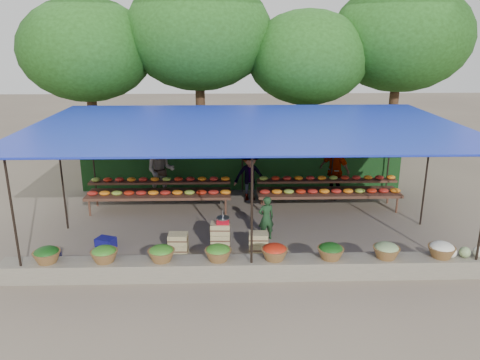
{
  "coord_description": "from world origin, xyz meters",
  "views": [
    {
      "loc": [
        -0.49,
        -11.76,
        4.99
      ],
      "look_at": [
        -0.15,
        0.2,
        1.26
      ],
      "focal_mm": 35.0,
      "sensor_mm": 36.0,
      "label": 1
    }
  ],
  "objects_px": {
    "blue_crate_front": "(51,257)",
    "blue_crate_back": "(106,243)",
    "crate_counter": "(219,241)",
    "weighing_scale": "(223,220)",
    "vendor_seated": "(266,218)"
  },
  "relations": [
    {
      "from": "blue_crate_back",
      "to": "blue_crate_front",
      "type": "bearing_deg",
      "value": -124.78
    },
    {
      "from": "vendor_seated",
      "to": "blue_crate_front",
      "type": "bearing_deg",
      "value": -4.07
    },
    {
      "from": "blue_crate_front",
      "to": "blue_crate_back",
      "type": "bearing_deg",
      "value": 22.01
    },
    {
      "from": "blue_crate_front",
      "to": "blue_crate_back",
      "type": "relative_size",
      "value": 0.99
    },
    {
      "from": "blue_crate_front",
      "to": "weighing_scale",
      "type": "bearing_deg",
      "value": -6.97
    },
    {
      "from": "weighing_scale",
      "to": "vendor_seated",
      "type": "xyz_separation_m",
      "value": [
        1.08,
        0.78,
        -0.27
      ]
    },
    {
      "from": "weighing_scale",
      "to": "vendor_seated",
      "type": "bearing_deg",
      "value": 35.72
    },
    {
      "from": "crate_counter",
      "to": "blue_crate_back",
      "type": "relative_size",
      "value": 5.41
    },
    {
      "from": "weighing_scale",
      "to": "blue_crate_front",
      "type": "xyz_separation_m",
      "value": [
        -3.93,
        -0.35,
        -0.72
      ]
    },
    {
      "from": "weighing_scale",
      "to": "blue_crate_front",
      "type": "height_order",
      "value": "weighing_scale"
    },
    {
      "from": "crate_counter",
      "to": "blue_crate_front",
      "type": "xyz_separation_m",
      "value": [
        -3.84,
        -0.35,
        -0.18
      ]
    },
    {
      "from": "blue_crate_front",
      "to": "blue_crate_back",
      "type": "xyz_separation_m",
      "value": [
        1.07,
        0.72,
        0.0
      ]
    },
    {
      "from": "blue_crate_front",
      "to": "vendor_seated",
      "type": "bearing_deg",
      "value": 0.62
    },
    {
      "from": "crate_counter",
      "to": "weighing_scale",
      "type": "relative_size",
      "value": 7.19
    },
    {
      "from": "weighing_scale",
      "to": "blue_crate_back",
      "type": "height_order",
      "value": "weighing_scale"
    }
  ]
}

